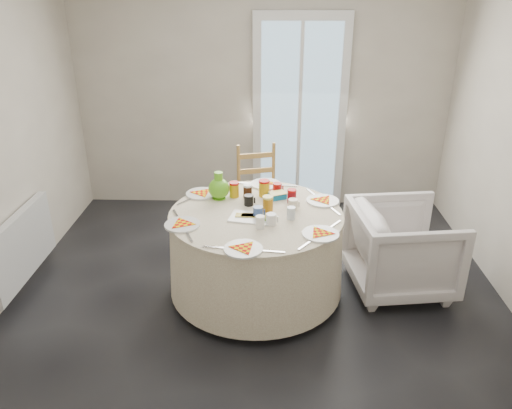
{
  "coord_description": "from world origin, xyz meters",
  "views": [
    {
      "loc": [
        0.09,
        -3.33,
        2.39
      ],
      "look_at": [
        -0.01,
        0.16,
        0.8
      ],
      "focal_mm": 35.0,
      "sensor_mm": 36.0,
      "label": 1
    }
  ],
  "objects_px": {
    "radiator": "(22,246)",
    "table": "(256,253)",
    "green_pitcher": "(219,182)",
    "wooden_chair": "(260,193)",
    "armchair": "(402,246)"
  },
  "relations": [
    {
      "from": "wooden_chair",
      "to": "green_pitcher",
      "type": "bearing_deg",
      "value": -127.64
    },
    {
      "from": "wooden_chair",
      "to": "armchair",
      "type": "distance_m",
      "value": 1.48
    },
    {
      "from": "wooden_chair",
      "to": "table",
      "type": "bearing_deg",
      "value": -104.16
    },
    {
      "from": "radiator",
      "to": "table",
      "type": "relative_size",
      "value": 0.72
    },
    {
      "from": "wooden_chair",
      "to": "green_pitcher",
      "type": "distance_m",
      "value": 0.89
    },
    {
      "from": "armchair",
      "to": "green_pitcher",
      "type": "relative_size",
      "value": 3.59
    },
    {
      "from": "table",
      "to": "green_pitcher",
      "type": "bearing_deg",
      "value": 138.65
    },
    {
      "from": "radiator",
      "to": "armchair",
      "type": "distance_m",
      "value": 3.12
    },
    {
      "from": "armchair",
      "to": "green_pitcher",
      "type": "xyz_separation_m",
      "value": [
        -1.51,
        0.16,
        0.48
      ]
    },
    {
      "from": "table",
      "to": "green_pitcher",
      "type": "xyz_separation_m",
      "value": [
        -0.31,
        0.28,
        0.49
      ]
    },
    {
      "from": "green_pitcher",
      "to": "table",
      "type": "bearing_deg",
      "value": -22.72
    },
    {
      "from": "table",
      "to": "wooden_chair",
      "type": "bearing_deg",
      "value": 89.61
    },
    {
      "from": "table",
      "to": "green_pitcher",
      "type": "height_order",
      "value": "green_pitcher"
    },
    {
      "from": "table",
      "to": "armchair",
      "type": "distance_m",
      "value": 1.2
    },
    {
      "from": "table",
      "to": "green_pitcher",
      "type": "relative_size",
      "value": 6.2
    }
  ]
}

